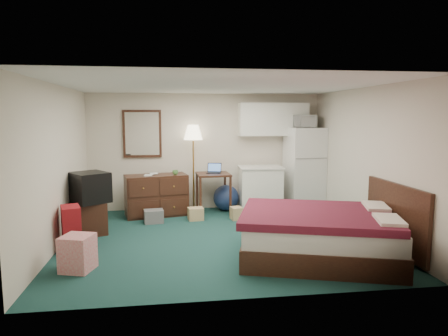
{
  "coord_description": "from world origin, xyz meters",
  "views": [
    {
      "loc": [
        -0.8,
        -6.39,
        2.01
      ],
      "look_at": [
        0.11,
        0.19,
        1.15
      ],
      "focal_mm": 32.0,
      "sensor_mm": 36.0,
      "label": 1
    }
  ],
  "objects": [
    {
      "name": "floor",
      "position": [
        0.0,
        0.0,
        0.0
      ],
      "size": [
        5.0,
        4.5,
        0.01
      ],
      "primitive_type": "cube",
      "color": "black",
      "rests_on": "ground"
    },
    {
      "name": "ceiling",
      "position": [
        0.0,
        0.0,
        2.5
      ],
      "size": [
        5.0,
        4.5,
        0.01
      ],
      "primitive_type": "cube",
      "color": "beige",
      "rests_on": "walls"
    },
    {
      "name": "walls",
      "position": [
        0.0,
        0.0,
        1.25
      ],
      "size": [
        5.01,
        4.51,
        2.5
      ],
      "color": "beige",
      "rests_on": "floor"
    },
    {
      "name": "mirror",
      "position": [
        -1.35,
        2.22,
        1.65
      ],
      "size": [
        0.8,
        0.06,
        1.0
      ],
      "primitive_type": null,
      "color": "white",
      "rests_on": "walls"
    },
    {
      "name": "upper_cabinets",
      "position": [
        1.45,
        2.08,
        1.95
      ],
      "size": [
        1.5,
        0.35,
        0.7
      ],
      "primitive_type": null,
      "color": "white",
      "rests_on": "walls"
    },
    {
      "name": "headboard",
      "position": [
        2.46,
        -1.12,
        0.55
      ],
      "size": [
        0.06,
        1.56,
        1.0
      ],
      "primitive_type": null,
      "color": "black",
      "rests_on": "walls"
    },
    {
      "name": "dresser",
      "position": [
        -1.07,
        1.72,
        0.42
      ],
      "size": [
        1.32,
        0.81,
        0.84
      ],
      "primitive_type": null,
      "rotation": [
        0.0,
        0.0,
        0.21
      ],
      "color": "black",
      "rests_on": "floor"
    },
    {
      "name": "floor_lamp",
      "position": [
        -0.29,
        2.05,
        0.92
      ],
      "size": [
        0.47,
        0.47,
        1.84
      ],
      "primitive_type": null,
      "rotation": [
        0.0,
        0.0,
        -0.2
      ],
      "color": "#B58033",
      "rests_on": "floor"
    },
    {
      "name": "desk",
      "position": [
        0.1,
        1.72,
        0.42
      ],
      "size": [
        0.7,
        0.7,
        0.85
      ],
      "primitive_type": null,
      "rotation": [
        0.0,
        0.0,
        0.04
      ],
      "color": "black",
      "rests_on": "floor"
    },
    {
      "name": "exercise_ball",
      "position": [
        0.41,
        1.96,
        0.28
      ],
      "size": [
        0.57,
        0.57,
        0.55
      ],
      "primitive_type": "sphere",
      "rotation": [
        0.0,
        0.0,
        -0.04
      ],
      "color": "navy",
      "rests_on": "floor"
    },
    {
      "name": "kitchen_counter",
      "position": [
        1.11,
        1.74,
        0.47
      ],
      "size": [
        0.89,
        0.7,
        0.94
      ],
      "primitive_type": null,
      "rotation": [
        0.0,
        0.0,
        -0.06
      ],
      "color": "white",
      "rests_on": "floor"
    },
    {
      "name": "fridge",
      "position": [
        2.1,
        1.88,
        0.89
      ],
      "size": [
        0.78,
        0.78,
        1.78
      ],
      "primitive_type": null,
      "rotation": [
        0.0,
        0.0,
        0.07
      ],
      "color": "silver",
      "rests_on": "floor"
    },
    {
      "name": "bed",
      "position": [
        1.3,
        -1.12,
        0.33
      ],
      "size": [
        2.48,
        2.18,
        0.67
      ],
      "primitive_type": null,
      "rotation": [
        0.0,
        0.0,
        -0.3
      ],
      "color": "#4B0C20",
      "rests_on": "floor"
    },
    {
      "name": "tv_stand",
      "position": [
        -2.21,
        0.59,
        0.28
      ],
      "size": [
        0.73,
        0.76,
        0.56
      ],
      "primitive_type": null,
      "rotation": [
        0.0,
        0.0,
        0.34
      ],
      "color": "black",
      "rests_on": "floor"
    },
    {
      "name": "suitcase",
      "position": [
        -2.29,
        -0.24,
        0.33
      ],
      "size": [
        0.37,
        0.47,
        0.67
      ],
      "primitive_type": null,
      "rotation": [
        0.0,
        0.0,
        0.31
      ],
      "color": "maroon",
      "rests_on": "floor"
    },
    {
      "name": "retail_box",
      "position": [
        -2.01,
        -1.13,
        0.24
      ],
      "size": [
        0.47,
        0.47,
        0.47
      ],
      "primitive_type": null,
      "rotation": [
        0.0,
        0.0,
        -0.3
      ],
      "color": "beige",
      "rests_on": "floor"
    },
    {
      "name": "file_bin",
      "position": [
        -1.11,
        1.14,
        0.12
      ],
      "size": [
        0.39,
        0.31,
        0.25
      ],
      "primitive_type": null,
      "rotation": [
        0.0,
        0.0,
        0.12
      ],
      "color": "slate",
      "rests_on": "floor"
    },
    {
      "name": "cardboard_box_a",
      "position": [
        -0.3,
        1.24,
        0.12
      ],
      "size": [
        0.31,
        0.28,
        0.24
      ],
      "primitive_type": null,
      "rotation": [
        0.0,
        0.0,
        0.12
      ],
      "color": "tan",
      "rests_on": "floor"
    },
    {
      "name": "cardboard_box_b",
      "position": [
        0.5,
        1.17,
        0.12
      ],
      "size": [
        0.24,
        0.27,
        0.24
      ],
      "primitive_type": null,
      "rotation": [
        0.0,
        0.0,
        0.14
      ],
      "color": "tan",
      "rests_on": "floor"
    },
    {
      "name": "laptop",
      "position": [
        0.12,
        1.73,
        0.95
      ],
      "size": [
        0.34,
        0.3,
        0.2
      ],
      "primitive_type": null,
      "rotation": [
        0.0,
        0.0,
        -0.25
      ],
      "color": "black",
      "rests_on": "desk"
    },
    {
      "name": "crt_tv",
      "position": [
        -2.15,
        0.57,
        0.81
      ],
      "size": [
        0.8,
        0.81,
        0.51
      ],
      "primitive_type": null,
      "rotation": [
        0.0,
        0.0,
        0.62
      ],
      "color": "black",
      "rests_on": "tv_stand"
    },
    {
      "name": "microwave",
      "position": [
        2.07,
        1.84,
        1.94
      ],
      "size": [
        0.52,
        0.34,
        0.33
      ],
      "primitive_type": "imported",
      "rotation": [
        0.0,
        0.0,
        -0.16
      ],
      "color": "silver",
      "rests_on": "fridge"
    },
    {
      "name": "book_a",
      "position": [
        -1.29,
        1.62,
        0.95
      ],
      "size": [
        0.16,
        0.03,
        0.22
      ],
      "primitive_type": "imported",
      "rotation": [
        0.0,
        0.0,
        -0.07
      ],
      "color": "tan",
      "rests_on": "dresser"
    },
    {
      "name": "book_b",
      "position": [
        -1.2,
        1.81,
        0.95
      ],
      "size": [
        0.16,
        0.04,
        0.22
      ],
      "primitive_type": "imported",
      "rotation": [
        0.0,
        0.0,
        0.12
      ],
      "color": "tan",
      "rests_on": "dresser"
    },
    {
      "name": "mug",
      "position": [
        -0.68,
        1.68,
        0.9
      ],
      "size": [
        0.15,
        0.14,
        0.12
      ],
      "primitive_type": "imported",
      "rotation": [
        0.0,
        0.0,
        0.45
      ],
      "color": "#51873F",
      "rests_on": "dresser"
    }
  ]
}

